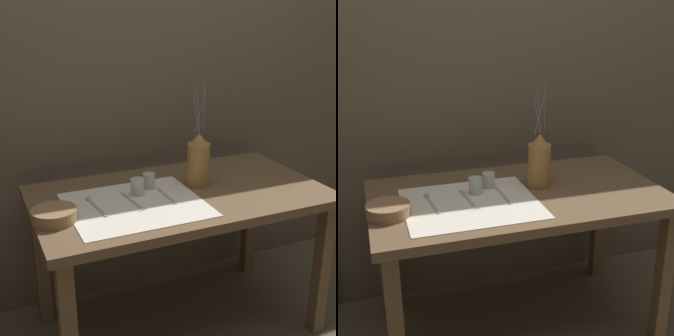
{
  "view_description": "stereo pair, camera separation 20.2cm",
  "coord_description": "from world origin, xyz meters",
  "views": [
    {
      "loc": [
        -0.83,
        -1.74,
        1.49
      ],
      "look_at": [
        -0.06,
        0.0,
        0.83
      ],
      "focal_mm": 50.0,
      "sensor_mm": 36.0,
      "label": 1
    },
    {
      "loc": [
        -0.64,
        -1.81,
        1.49
      ],
      "look_at": [
        -0.06,
        0.0,
        0.83
      ],
      "focal_mm": 50.0,
      "sensor_mm": 36.0,
      "label": 2
    }
  ],
  "objects": [
    {
      "name": "knife_center",
      "position": [
        -0.23,
        -0.02,
        0.71
      ],
      "size": [
        0.03,
        0.2,
        0.0
      ],
      "color": "#A8A8AD",
      "rests_on": "wooden_table"
    },
    {
      "name": "glass_tumbler_near",
      "position": [
        -0.18,
        0.04,
        0.75
      ],
      "size": [
        0.06,
        0.06,
        0.07
      ],
      "color": "#B7C1BC",
      "rests_on": "wooden_table"
    },
    {
      "name": "spoon_inner",
      "position": [
        -0.39,
        0.03,
        0.71
      ],
      "size": [
        0.04,
        0.21,
        0.02
      ],
      "color": "#A8A8AD",
      "rests_on": "wooden_table"
    },
    {
      "name": "wooden_bowl",
      "position": [
        -0.57,
        -0.08,
        0.73
      ],
      "size": [
        0.17,
        0.17,
        0.05
      ],
      "color": "#8E6B47",
      "rests_on": "wooden_table"
    },
    {
      "name": "pitcher_with_flowers",
      "position": [
        0.12,
        0.05,
        0.82
      ],
      "size": [
        0.1,
        0.1,
        0.46
      ],
      "color": "olive",
      "rests_on": "wooden_table"
    },
    {
      "name": "fork_outer",
      "position": [
        -0.08,
        -0.03,
        0.71
      ],
      "size": [
        0.02,
        0.2,
        0.0
      ],
      "color": "#A8A8AD",
      "rests_on": "wooden_table"
    },
    {
      "name": "ground_plane",
      "position": [
        0.0,
        0.0,
        0.0
      ],
      "size": [
        12.0,
        12.0,
        0.0
      ],
      "primitive_type": "plane",
      "color": "brown"
    },
    {
      "name": "stone_wall_back",
      "position": [
        0.0,
        0.47,
        1.2
      ],
      "size": [
        7.0,
        0.06,
        2.4
      ],
      "color": "brown",
      "rests_on": "ground_plane"
    },
    {
      "name": "glass_tumbler_far",
      "position": [
        -0.11,
        0.09,
        0.74
      ],
      "size": [
        0.06,
        0.06,
        0.07
      ],
      "color": "#B7C1BC",
      "rests_on": "wooden_table"
    },
    {
      "name": "linen_cloth",
      "position": [
        -0.23,
        -0.06,
        0.71
      ],
      "size": [
        0.56,
        0.49,
        0.0
      ],
      "color": "silver",
      "rests_on": "wooden_table"
    },
    {
      "name": "wooden_table",
      "position": [
        0.0,
        0.0,
        0.61
      ],
      "size": [
        1.3,
        0.73,
        0.71
      ],
      "color": "brown",
      "rests_on": "ground_plane"
    }
  ]
}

